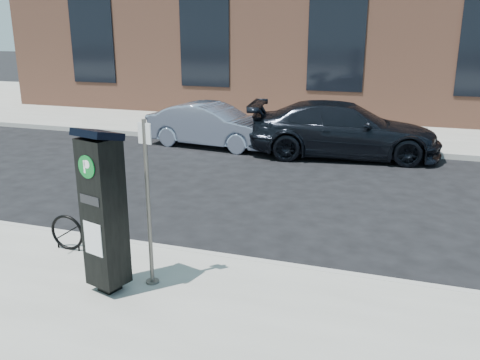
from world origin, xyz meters
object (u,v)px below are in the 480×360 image
at_px(car_silver, 212,125).
at_px(bike_rack, 67,233).
at_px(parking_kiosk, 104,210).
at_px(car_dark, 344,130).
at_px(sign_pole, 148,205).

bearing_deg(car_silver, bike_rack, -167.86).
xyz_separation_m(parking_kiosk, car_silver, (-2.11, 8.88, -0.61)).
bearing_deg(bike_rack, parking_kiosk, -34.62).
bearing_deg(car_dark, parking_kiosk, 160.63).
distance_m(sign_pole, car_dark, 8.65).
relative_size(bike_rack, car_silver, 0.15).
bearing_deg(car_dark, bike_rack, 150.89).
bearing_deg(sign_pole, bike_rack, 174.42).
bearing_deg(sign_pole, car_silver, 118.12).
xyz_separation_m(bike_rack, car_silver, (-0.81, 7.99, 0.22)).
relative_size(parking_kiosk, car_dark, 0.42).
xyz_separation_m(sign_pole, car_dark, (1.36, 8.53, -0.50)).
xyz_separation_m(parking_kiosk, sign_pole, (0.43, 0.36, -0.00)).
bearing_deg(sign_pole, parking_kiosk, -128.82).
height_order(parking_kiosk, bike_rack, parking_kiosk).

